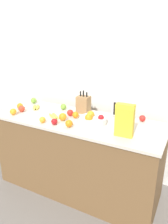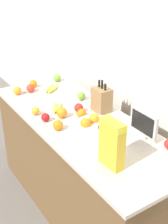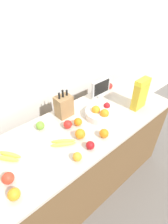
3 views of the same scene
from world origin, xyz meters
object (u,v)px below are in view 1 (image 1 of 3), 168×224
Objects in this scene: banana_bunch_right at (36,107)px; fruit_bowl at (93,119)px; small_monitor at (123,110)px; cereal_box at (125,119)px; banana_bunch_left at (54,116)px; orange_back_center at (76,115)px; apple_near_bananas at (70,113)px; apple_rightmost at (22,109)px; apple_leftmost at (63,107)px; knife_block at (83,104)px; apple_by_knife_block at (54,122)px; apple_middle at (34,101)px; orange_front_center at (42,120)px; orange_front_left at (69,124)px; apple_rear at (142,118)px; orange_by_cereal at (63,117)px; orange_mid_right at (20,106)px; orange_mid_left at (13,112)px.

fruit_bowl is at bearing -6.71° from banana_bunch_right.
small_monitor reaches higher than banana_bunch_right.
cereal_box is at bearing -11.15° from banana_bunch_right.
small_monitor is 0.43m from cereal_box.
banana_bunch_left is 0.26m from orange_back_center.
cereal_box is at bearing -17.11° from apple_near_bananas.
apple_rightmost is (-0.07, -0.19, 0.02)m from banana_bunch_right.
small_monitor is at bearing 1.79° from apple_leftmost.
knife_block is at bearing 4.50° from apple_leftmost.
cereal_box reaches higher than apple_by_knife_block.
cereal_box reaches higher than apple_middle.
banana_bunch_right is at bearing 137.12° from orange_front_center.
apple_rear is at bearing 38.74° from orange_front_left.
fruit_bowl is 0.55m from apple_rear.
knife_block reaches higher than banana_bunch_left.
orange_by_cereal reaches higher than apple_rear.
knife_block is at bearing 13.35° from banana_bunch_right.
orange_mid_right reaches higher than banana_bunch_right.
knife_block is 0.47m from orange_front_left.
orange_front_left is at bearing -51.31° from apple_leftmost.
fruit_bowl is 1.04m from orange_mid_right.
orange_mid_left is at bearing -179.34° from cereal_box.
orange_front_center is (0.55, -0.51, -0.00)m from apple_middle.
orange_back_center is at bearing 49.45° from orange_front_center.
apple_near_bananas is 0.63m from apple_rightmost.
orange_back_center is at bearing 161.13° from cereal_box.
apple_by_knife_block is at bearing -174.25° from orange_front_left.
apple_rightmost and orange_front_left have the same top height.
small_monitor reaches higher than orange_front_left.
cereal_box reaches higher than apple_rear.
orange_back_center is at bearing 22.71° from banana_bunch_left.
knife_block is 1.26× the size of small_monitor.
apple_rightmost is at bearing 170.62° from orange_front_left.
small_monitor is 3.29× the size of orange_front_left.
apple_middle is (-1.29, 0.01, -0.07)m from small_monitor.
apple_leftmost is 1.00× the size of orange_mid_right.
small_monitor is at bearing 20.90° from orange_mid_left.
orange_back_center is at bearing -157.59° from small_monitor.
cereal_box is at bearing -5.48° from orange_mid_right.
knife_block is 0.29m from apple_leftmost.
orange_by_cereal is (-0.59, -0.34, -0.07)m from small_monitor.
fruit_bowl reaches higher than apple_rear.
orange_mid_right is (-1.29, -0.26, -0.07)m from small_monitor.
orange_back_center is at bearing -5.11° from banana_bunch_right.
orange_by_cereal reaches higher than orange_back_center.
orange_by_cereal is (0.16, 0.16, 0.01)m from orange_front_center.
small_monitor is 0.54m from orange_back_center.
cereal_box is at bearing -6.14° from banana_bunch_left.
small_monitor is 3.38× the size of apple_leftmost.
apple_by_knife_block is at bearing -101.86° from knife_block.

